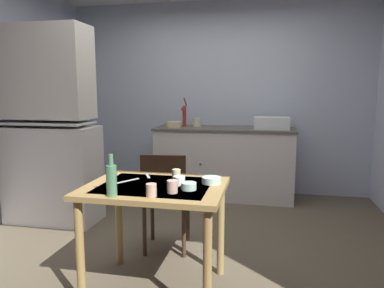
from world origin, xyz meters
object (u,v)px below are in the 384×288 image
hand_pump (184,114)px  mixing_bowl_counter (174,124)px  chair_far_side (166,198)px  hutch_cabinet (51,133)px  mug_dark (172,187)px  dining_table (156,201)px  glass_bottle (111,179)px  serving_bowl_wide (211,180)px  sink_basin (272,123)px

hand_pump → mixing_bowl_counter: (-0.12, -0.10, -0.13)m
mixing_bowl_counter → chair_far_side: (0.36, -1.70, -0.49)m
hutch_cabinet → mug_dark: 2.10m
hand_pump → dining_table: 2.47m
dining_table → mug_dark: bearing=-45.0°
hutch_cabinet → glass_bottle: bearing=-46.7°
hutch_cabinet → mixing_bowl_counter: size_ratio=9.76×
hutch_cabinet → hand_pump: size_ratio=5.34×
dining_table → glass_bottle: 0.42m
dining_table → serving_bowl_wide: (0.37, 0.12, 0.14)m
hutch_cabinet → sink_basin: 2.64m
serving_bowl_wide → glass_bottle: size_ratio=0.52×
mixing_bowl_counter → dining_table: size_ratio=0.22×
hand_pump → glass_bottle: (0.15, -2.71, -0.23)m
mug_dark → chair_far_side: bearing=108.9°
serving_bowl_wide → glass_bottle: glass_bottle is taller
hutch_cabinet → mixing_bowl_counter: 1.60m
hutch_cabinet → mixing_bowl_counter: bearing=49.3°
hand_pump → mixing_bowl_counter: 0.20m
sink_basin → dining_table: 2.52m
dining_table → mug_dark: (0.16, -0.16, 0.16)m
sink_basin → chair_far_side: 2.05m
dining_table → glass_bottle: bearing=-121.8°
mixing_bowl_counter → glass_bottle: size_ratio=0.81×
sink_basin → hand_pump: 1.16m
mug_dark → dining_table: bearing=135.0°
hand_pump → dining_table: bearing=-82.0°
mixing_bowl_counter → glass_bottle: (0.28, -2.61, -0.09)m
sink_basin → hand_pump: bearing=177.8°
hand_pump → mug_dark: bearing=-78.9°
serving_bowl_wide → mug_dark: bearing=-126.5°
chair_far_side → glass_bottle: size_ratio=3.40×
dining_table → sink_basin: bearing=70.9°
hutch_cabinet → chair_far_side: 1.57m
dining_table → chair_far_side: 0.64m
dining_table → hutch_cabinet: bearing=143.9°
hand_pump → chair_far_side: hand_pump is taller
hutch_cabinet → mixing_bowl_counter: (1.04, 1.21, -0.00)m
hand_pump → sink_basin: bearing=-2.2°
hand_pump → dining_table: hand_pump is taller
sink_basin → serving_bowl_wide: 2.29m
dining_table → serving_bowl_wide: serving_bowl_wide is taller
hutch_cabinet → dining_table: (1.51, -1.10, -0.32)m
hand_pump → hutch_cabinet: bearing=-131.8°
hutch_cabinet → serving_bowl_wide: size_ratio=15.35×
mixing_bowl_counter → mug_dark: 2.55m
sink_basin → serving_bowl_wide: sink_basin is taller
hand_pump → chair_far_side: size_ratio=0.44×
chair_far_side → sink_basin: bearing=62.4°
serving_bowl_wide → chair_far_side: bearing=134.4°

